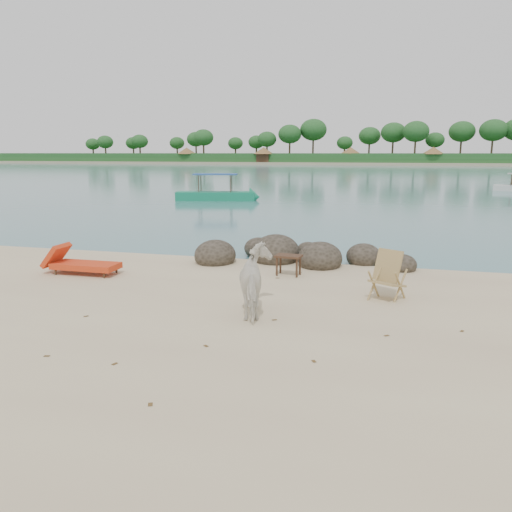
{
  "coord_description": "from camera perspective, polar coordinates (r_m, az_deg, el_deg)",
  "views": [
    {
      "loc": [
        2.95,
        -8.49,
        3.25
      ],
      "look_at": [
        0.23,
        2.0,
        1.0
      ],
      "focal_mm": 35.0,
      "sensor_mm": 36.0,
      "label": 1
    }
  ],
  "objects": [
    {
      "name": "water",
      "position": [
        98.58,
        13.02,
        9.54
      ],
      "size": [
        400.0,
        400.0,
        0.0
      ],
      "primitive_type": "plane",
      "color": "#386570",
      "rests_on": "ground"
    },
    {
      "name": "far_shore",
      "position": [
        178.54,
        13.84,
        10.35
      ],
      "size": [
        420.0,
        90.0,
        1.4
      ],
      "primitive_type": "cube",
      "color": "tan",
      "rests_on": "ground"
    },
    {
      "name": "far_scenery",
      "position": [
        145.21,
        13.68,
        11.36
      ],
      "size": [
        420.0,
        18.0,
        9.5
      ],
      "color": "#1E4C1E",
      "rests_on": "ground"
    },
    {
      "name": "boulders",
      "position": [
        15.01,
        3.8,
        0.04
      ],
      "size": [
        6.41,
        2.98,
        1.09
      ],
      "rotation": [
        0.0,
        0.0,
        0.43
      ],
      "color": "#2A251C",
      "rests_on": "ground"
    },
    {
      "name": "cow",
      "position": [
        10.06,
        0.21,
        -3.0
      ],
      "size": [
        1.23,
        1.79,
        1.38
      ],
      "primitive_type": "imported",
      "rotation": [
        0.0,
        0.0,
        3.47
      ],
      "color": "white",
      "rests_on": "ground"
    },
    {
      "name": "side_table",
      "position": [
        13.33,
        3.73,
        -1.2
      ],
      "size": [
        0.72,
        0.5,
        0.55
      ],
      "primitive_type": null,
      "rotation": [
        0.0,
        0.0,
        -0.1
      ],
      "color": "#362415",
      "rests_on": "ground"
    },
    {
      "name": "lounge_chair",
      "position": [
        14.22,
        -18.89,
        -0.73
      ],
      "size": [
        2.24,
        0.79,
        0.67
      ],
      "primitive_type": null,
      "rotation": [
        0.0,
        0.0,
        0.0
      ],
      "color": "red",
      "rests_on": "ground"
    },
    {
      "name": "deck_chair",
      "position": [
        11.45,
        14.79,
        -2.37
      ],
      "size": [
        0.98,
        1.0,
        1.07
      ],
      "primitive_type": null,
      "rotation": [
        0.0,
        0.0,
        -0.55
      ],
      "color": "#A08350",
      "rests_on": "ground"
    },
    {
      "name": "boat_near",
      "position": [
        35.41,
        -4.67,
        8.87
      ],
      "size": [
        6.33,
        2.71,
        3.01
      ],
      "primitive_type": null,
      "rotation": [
        0.0,
        0.0,
        0.22
      ],
      "color": "#127B56",
      "rests_on": "water"
    },
    {
      "name": "dead_leaves",
      "position": [
        9.08,
        -2.07,
        -9.22
      ],
      "size": [
        7.33,
        7.09,
        0.0
      ],
      "color": "brown",
      "rests_on": "ground"
    }
  ]
}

